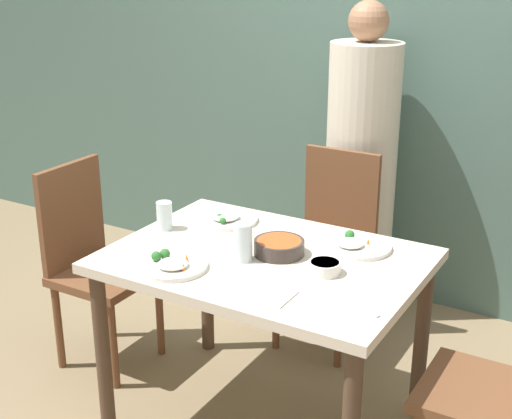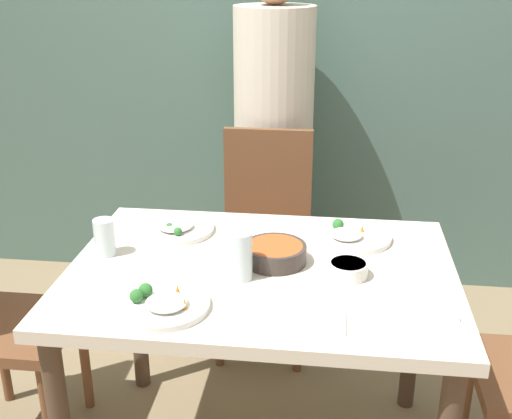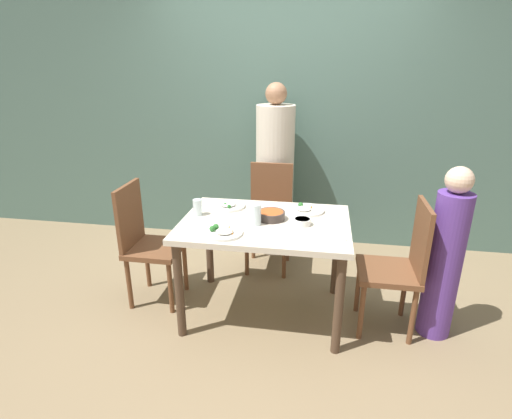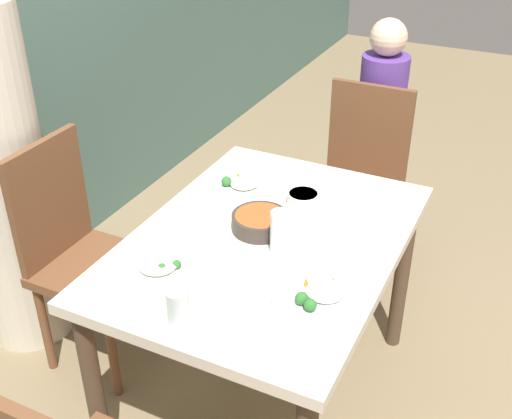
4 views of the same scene
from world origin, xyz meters
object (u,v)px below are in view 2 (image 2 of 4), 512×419
at_px(person_adult, 273,158).
at_px(bowl_curry, 275,253).
at_px(chair_adult_spot, 265,235).
at_px(glass_water_tall, 240,256).
at_px(plate_rice_adult, 350,236).

xyz_separation_m(person_adult, bowl_curry, (0.11, -1.07, 0.03)).
xyz_separation_m(chair_adult_spot, person_adult, (0.00, 0.35, 0.24)).
distance_m(person_adult, glass_water_tall, 1.19).
xyz_separation_m(bowl_curry, glass_water_tall, (-0.09, -0.12, 0.04)).
bearing_deg(person_adult, glass_water_tall, -89.08).
relative_size(chair_adult_spot, plate_rice_adult, 3.54).
bearing_deg(plate_rice_adult, person_adult, 111.38).
bearing_deg(bowl_curry, glass_water_tall, -127.74).
bearing_deg(bowl_curry, plate_rice_adult, 40.57).
height_order(person_adult, bowl_curry, person_adult).
relative_size(chair_adult_spot, bowl_curry, 4.88).
bearing_deg(bowl_curry, chair_adult_spot, 98.57).
relative_size(person_adult, glass_water_tall, 11.11).
relative_size(person_adult, plate_rice_adult, 6.07).
distance_m(chair_adult_spot, bowl_curry, 0.78).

